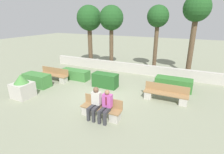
{
  "coord_description": "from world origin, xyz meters",
  "views": [
    {
      "loc": [
        4.17,
        -7.66,
        4.0
      ],
      "look_at": [
        0.3,
        0.5,
        0.9
      ],
      "focal_mm": 28.0,
      "sensor_mm": 36.0,
      "label": 1
    }
  ],
  "objects_px": {
    "bench_front": "(101,110)",
    "bench_right_side": "(166,95)",
    "bench_left_side": "(53,76)",
    "person_seated_man": "(106,105)",
    "tree_rightmost": "(197,11)",
    "tree_leftmost": "(89,19)",
    "planter_corner_left": "(22,87)",
    "tree_center_left": "(111,19)",
    "tree_center_right": "(158,19)",
    "person_seated_woman": "(95,101)"
  },
  "relations": [
    {
      "from": "bench_front",
      "to": "tree_center_right",
      "type": "bearing_deg",
      "value": 86.55
    },
    {
      "from": "tree_rightmost",
      "to": "tree_leftmost",
      "type": "bearing_deg",
      "value": -175.09
    },
    {
      "from": "bench_right_side",
      "to": "planter_corner_left",
      "type": "distance_m",
      "value": 7.37
    },
    {
      "from": "person_seated_woman",
      "to": "tree_center_right",
      "type": "bearing_deg",
      "value": 85.14
    },
    {
      "from": "person_seated_woman",
      "to": "tree_leftmost",
      "type": "xyz_separation_m",
      "value": [
        -4.74,
        7.26,
        3.1
      ]
    },
    {
      "from": "bench_front",
      "to": "bench_right_side",
      "type": "relative_size",
      "value": 0.82
    },
    {
      "from": "bench_left_side",
      "to": "tree_leftmost",
      "type": "bearing_deg",
      "value": 92.11
    },
    {
      "from": "person_seated_man",
      "to": "tree_leftmost",
      "type": "xyz_separation_m",
      "value": [
        -5.25,
        7.26,
        3.12
      ]
    },
    {
      "from": "bench_front",
      "to": "bench_left_side",
      "type": "distance_m",
      "value": 5.65
    },
    {
      "from": "tree_leftmost",
      "to": "tree_rightmost",
      "type": "distance_m",
      "value": 7.95
    },
    {
      "from": "bench_left_side",
      "to": "tree_rightmost",
      "type": "xyz_separation_m",
      "value": [
        7.98,
        5.22,
        4.03
      ]
    },
    {
      "from": "person_seated_woman",
      "to": "tree_leftmost",
      "type": "relative_size",
      "value": 0.27
    },
    {
      "from": "person_seated_woman",
      "to": "tree_center_left",
      "type": "relative_size",
      "value": 0.27
    },
    {
      "from": "tree_center_left",
      "to": "tree_rightmost",
      "type": "xyz_separation_m",
      "value": [
        5.84,
        0.8,
        0.51
      ]
    },
    {
      "from": "planter_corner_left",
      "to": "tree_center_left",
      "type": "xyz_separation_m",
      "value": [
        1.77,
        7.06,
        3.29
      ]
    },
    {
      "from": "bench_front",
      "to": "person_seated_man",
      "type": "relative_size",
      "value": 1.36
    },
    {
      "from": "person_seated_woman",
      "to": "tree_center_right",
      "type": "xyz_separation_m",
      "value": [
        0.68,
        7.94,
        3.17
      ]
    },
    {
      "from": "bench_front",
      "to": "planter_corner_left",
      "type": "height_order",
      "value": "planter_corner_left"
    },
    {
      "from": "tree_leftmost",
      "to": "planter_corner_left",
      "type": "bearing_deg",
      "value": -87.6
    },
    {
      "from": "bench_left_side",
      "to": "bench_right_side",
      "type": "xyz_separation_m",
      "value": [
        7.22,
        0.09,
        -0.0
      ]
    },
    {
      "from": "tree_rightmost",
      "to": "person_seated_man",
      "type": "bearing_deg",
      "value": -108.49
    },
    {
      "from": "tree_leftmost",
      "to": "tree_rightmost",
      "type": "xyz_separation_m",
      "value": [
        7.9,
        0.68,
        0.54
      ]
    },
    {
      "from": "tree_leftmost",
      "to": "tree_center_left",
      "type": "distance_m",
      "value": 2.07
    },
    {
      "from": "bench_left_side",
      "to": "tree_center_right",
      "type": "distance_m",
      "value": 8.38
    },
    {
      "from": "tree_leftmost",
      "to": "person_seated_man",
      "type": "bearing_deg",
      "value": -54.14
    },
    {
      "from": "bench_right_side",
      "to": "tree_leftmost",
      "type": "bearing_deg",
      "value": 153.45
    },
    {
      "from": "bench_front",
      "to": "person_seated_woman",
      "type": "distance_m",
      "value": 0.49
    },
    {
      "from": "tree_leftmost",
      "to": "bench_left_side",
      "type": "bearing_deg",
      "value": -90.98
    },
    {
      "from": "tree_center_right",
      "to": "tree_rightmost",
      "type": "bearing_deg",
      "value": -0.17
    },
    {
      "from": "bench_front",
      "to": "person_seated_woman",
      "type": "xyz_separation_m",
      "value": [
        -0.21,
        -0.13,
        0.42
      ]
    },
    {
      "from": "bench_right_side",
      "to": "person_seated_man",
      "type": "xyz_separation_m",
      "value": [
        -1.89,
        -2.82,
        0.38
      ]
    },
    {
      "from": "bench_left_side",
      "to": "planter_corner_left",
      "type": "height_order",
      "value": "planter_corner_left"
    },
    {
      "from": "person_seated_woman",
      "to": "planter_corner_left",
      "type": "height_order",
      "value": "person_seated_woman"
    },
    {
      "from": "bench_right_side",
      "to": "tree_rightmost",
      "type": "relative_size",
      "value": 0.39
    },
    {
      "from": "bench_right_side",
      "to": "tree_center_left",
      "type": "height_order",
      "value": "tree_center_left"
    },
    {
      "from": "person_seated_man",
      "to": "tree_rightmost",
      "type": "height_order",
      "value": "tree_rightmost"
    },
    {
      "from": "tree_leftmost",
      "to": "tree_center_left",
      "type": "relative_size",
      "value": 1.01
    },
    {
      "from": "person_seated_woman",
      "to": "tree_rightmost",
      "type": "height_order",
      "value": "tree_rightmost"
    },
    {
      "from": "tree_center_right",
      "to": "planter_corner_left",
      "type": "bearing_deg",
      "value": -123.06
    },
    {
      "from": "bench_left_side",
      "to": "tree_rightmost",
      "type": "distance_m",
      "value": 10.35
    },
    {
      "from": "tree_center_right",
      "to": "person_seated_man",
      "type": "bearing_deg",
      "value": -91.21
    },
    {
      "from": "bench_front",
      "to": "bench_left_side",
      "type": "bearing_deg",
      "value": 152.78
    },
    {
      "from": "person_seated_man",
      "to": "tree_leftmost",
      "type": "height_order",
      "value": "tree_leftmost"
    },
    {
      "from": "tree_center_left",
      "to": "bench_right_side",
      "type": "bearing_deg",
      "value": -40.5
    },
    {
      "from": "tree_center_right",
      "to": "tree_rightmost",
      "type": "height_order",
      "value": "tree_rightmost"
    },
    {
      "from": "person_seated_man",
      "to": "planter_corner_left",
      "type": "relative_size",
      "value": 1.04
    },
    {
      "from": "planter_corner_left",
      "to": "bench_left_side",
      "type": "bearing_deg",
      "value": 98.15
    },
    {
      "from": "bench_front",
      "to": "tree_center_left",
      "type": "height_order",
      "value": "tree_center_left"
    },
    {
      "from": "bench_left_side",
      "to": "tree_center_left",
      "type": "distance_m",
      "value": 6.04
    },
    {
      "from": "bench_front",
      "to": "bench_left_side",
      "type": "xyz_separation_m",
      "value": [
        -5.02,
        2.58,
        0.02
      ]
    }
  ]
}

